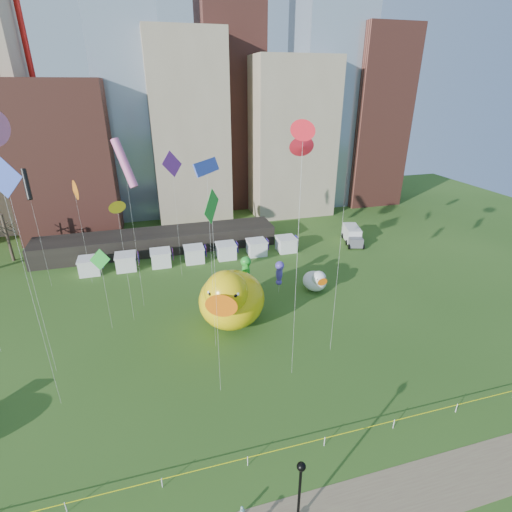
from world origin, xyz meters
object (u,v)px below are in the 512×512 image
object	(u,v)px
lamppost	(300,486)
toddler	(242,511)
box_truck	(352,235)
seahorse_purple	(279,271)
seahorse_green	(246,268)
big_duck	(231,298)
small_duck	(315,280)

from	to	relation	value
lamppost	toddler	distance (m)	4.50
lamppost	box_truck	world-z (taller)	lamppost
box_truck	seahorse_purple	bearing A→B (deg)	-128.11
seahorse_green	toddler	xyz separation A→B (m)	(-7.08, -26.07, -3.90)
big_duck	seahorse_purple	size ratio (longest dim) A/B	2.45
lamppost	seahorse_purple	bearing A→B (deg)	73.29
seahorse_purple	box_truck	bearing A→B (deg)	40.58
small_duck	toddler	bearing A→B (deg)	-124.74
small_duck	toddler	distance (m)	30.56
small_duck	toddler	size ratio (longest dim) A/B	5.31
seahorse_purple	box_truck	distance (m)	22.32
seahorse_purple	toddler	distance (m)	29.04
lamppost	box_truck	xyz separation A→B (m)	(26.21, 40.95, -1.87)
small_duck	toddler	xyz separation A→B (m)	(-16.41, -25.76, -1.05)
big_duck	lamppost	distance (m)	22.18
seahorse_green	box_truck	size ratio (longest dim) A/B	0.90
small_duck	box_truck	bearing A→B (deg)	44.56
seahorse_green	seahorse_purple	bearing A→B (deg)	20.96
small_duck	lamppost	distance (m)	30.08
big_duck	seahorse_purple	world-z (taller)	big_duck
big_duck	small_duck	xyz separation A→B (m)	(12.42, 4.84, -2.09)
big_duck	small_duck	distance (m)	13.49
seahorse_purple	box_truck	size ratio (longest dim) A/B	0.69
seahorse_green	seahorse_purple	world-z (taller)	seahorse_green
big_duck	toddler	xyz separation A→B (m)	(-3.98, -20.92, -3.14)
big_duck	small_duck	world-z (taller)	big_duck
seahorse_purple	toddler	xyz separation A→B (m)	(-11.61, -26.48, -2.71)
small_duck	seahorse_green	xyz separation A→B (m)	(-9.33, 0.31, 2.86)
box_truck	small_duck	bearing A→B (deg)	-117.77
lamppost	toddler	bearing A→B (deg)	159.24
lamppost	box_truck	size ratio (longest dim) A/B	0.80
seahorse_purple	lamppost	world-z (taller)	lamppost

